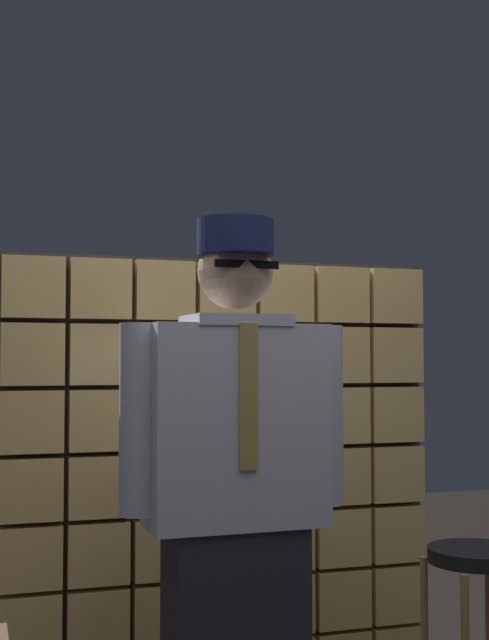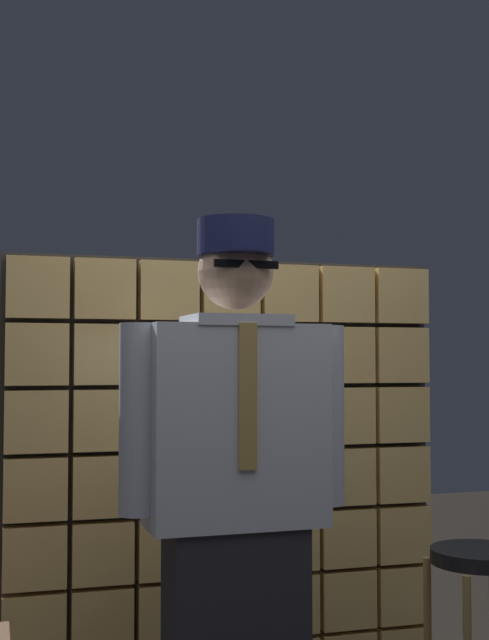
% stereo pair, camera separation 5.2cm
% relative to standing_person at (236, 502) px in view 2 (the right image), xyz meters
% --- Properties ---
extents(glass_block_wall, '(1.85, 0.10, 1.85)m').
position_rel_standing_person_xyz_m(glass_block_wall, '(0.22, 0.86, -0.06)').
color(glass_block_wall, '#F2C672').
rests_on(glass_block_wall, ground).
extents(standing_person, '(0.73, 0.31, 1.84)m').
position_rel_standing_person_xyz_m(standing_person, '(0.00, 0.00, 0.00)').
color(standing_person, '#28282D').
rests_on(standing_person, ground).
extents(bar_stool, '(0.34, 0.34, 0.75)m').
position_rel_standing_person_xyz_m(bar_stool, '(0.89, 0.05, -0.40)').
color(bar_stool, black).
rests_on(bar_stool, ground).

